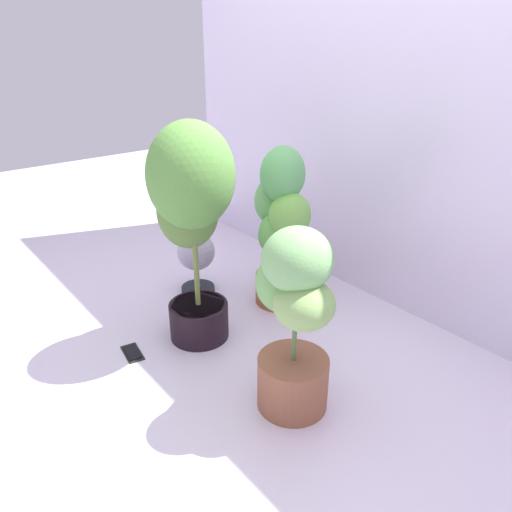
# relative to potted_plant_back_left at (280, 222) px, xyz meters

# --- Properties ---
(ground_plane) EXTENTS (8.00, 8.00, 0.00)m
(ground_plane) POSITION_rel_potted_plant_back_left_xyz_m (0.32, -0.42, -0.44)
(ground_plane) COLOR silver
(ground_plane) RESTS_ON ground
(mylar_back_wall) EXTENTS (3.20, 0.01, 2.00)m
(mylar_back_wall) POSITION_rel_potted_plant_back_left_xyz_m (0.32, 0.44, 0.56)
(mylar_back_wall) COLOR silver
(mylar_back_wall) RESTS_ON ground
(potted_plant_back_left) EXTENTS (0.42, 0.31, 0.81)m
(potted_plant_back_left) POSITION_rel_potted_plant_back_left_xyz_m (0.00, 0.00, 0.00)
(potted_plant_back_left) COLOR #995331
(potted_plant_back_left) RESTS_ON ground
(potted_plant_front_left) EXTENTS (0.49, 0.50, 0.99)m
(potted_plant_front_left) POSITION_rel_potted_plant_back_left_xyz_m (-0.01, -0.49, 0.18)
(potted_plant_front_left) COLOR black
(potted_plant_front_left) RESTS_ON ground
(potted_plant_front_right) EXTENTS (0.42, 0.33, 0.72)m
(potted_plant_front_right) POSITION_rel_potted_plant_back_left_xyz_m (0.62, -0.47, -0.05)
(potted_plant_front_right) COLOR brown
(potted_plant_front_right) RESTS_ON ground
(cell_phone) EXTENTS (0.15, 0.09, 0.01)m
(cell_phone) POSITION_rel_potted_plant_back_left_xyz_m (-0.05, -0.81, -0.44)
(cell_phone) COLOR black
(cell_phone) RESTS_ON ground
(floor_fan) EXTENTS (0.28, 0.28, 0.33)m
(floor_fan) POSITION_rel_potted_plant_back_left_xyz_m (-0.36, -0.27, -0.23)
(floor_fan) COLOR #21252A
(floor_fan) RESTS_ON ground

